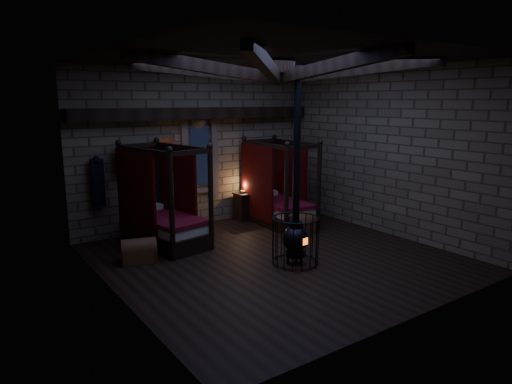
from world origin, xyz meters
TOP-DOWN VIEW (x-y plane):
  - room at (-0.00, 0.09)m, footprint 7.02×7.02m
  - bed_left at (-1.60, 2.35)m, footprint 1.55×2.41m
  - bed_right at (1.77, 2.25)m, footprint 1.26×2.25m
  - trunk_left at (-2.56, 1.45)m, footprint 0.81×0.63m
  - trunk_right at (1.64, 1.08)m, footprint 0.81×0.60m
  - nightstand_left at (-1.09, 3.05)m, footprint 0.56×0.55m
  - nightstand_right at (1.19, 3.10)m, footprint 0.52×0.50m
  - stove at (0.10, -0.53)m, footprint 0.98×0.98m

SIDE VIEW (x-z plane):
  - trunk_left at x=-2.56m, z-range -0.03..0.50m
  - trunk_right at x=1.64m, z-range -0.03..0.51m
  - nightstand_left at x=-1.09m, z-range -0.07..0.88m
  - nightstand_right at x=1.19m, z-range -0.03..0.84m
  - bed_right at x=1.77m, z-range -0.58..1.71m
  - bed_left at x=-1.60m, z-range -0.59..1.75m
  - stove at x=0.10m, z-range -1.41..2.64m
  - room at x=0.00m, z-range 1.60..5.89m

